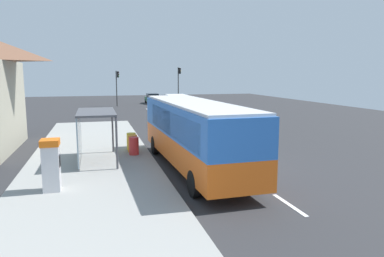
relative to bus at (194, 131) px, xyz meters
The scene contains 21 objects.
ground_plane 14.80m from the bus, 83.30° to the left, with size 56.00×92.00×0.04m, color #2D2D30.
sidewalk_platform 5.63m from the bus, 151.14° to the left, with size 6.20×30.00×0.18m, color #999993.
lane_stripe_seg_0 6.05m from the bus, 70.09° to the right, with size 0.16×2.20×0.01m, color silver.
lane_stripe_seg_1 2.72m from the bus, 12.00° to the right, with size 0.16×2.20×0.01m, color silver.
lane_stripe_seg_2 5.31m from the bus, 66.82° to the left, with size 0.16×2.20×0.01m, color silver.
lane_stripe_seg_3 9.95m from the bus, 78.43° to the left, with size 0.16×2.20×0.01m, color silver.
lane_stripe_seg_4 14.83m from the bus, 82.34° to the left, with size 0.16×2.20×0.01m, color silver.
lane_stripe_seg_5 19.77m from the bus, 84.28° to the left, with size 0.16×2.20×0.01m, color silver.
lane_stripe_seg_6 24.73m from the bus, 85.44° to the left, with size 0.16×2.20×0.01m, color silver.
lane_stripe_seg_7 29.70m from the bus, 86.20° to the left, with size 0.16×2.20×0.01m, color silver.
bus is the anchor object (origin of this frame).
white_van 20.72m from the bus, 79.11° to the left, with size 2.11×5.24×2.30m.
sedan_near 38.98m from the bus, 84.09° to the left, with size 1.87×4.41×1.52m.
sedan_far 30.11m from the bus, 82.34° to the left, with size 2.02×4.48×1.52m.
ticket_machine 6.49m from the bus, 160.29° to the right, with size 0.66×0.76×1.94m.
recycling_bin_red 4.18m from the bus, 128.38° to the left, with size 0.52×0.52×0.95m, color red.
recycling_bin_orange 4.73m from the bus, 122.93° to the left, with size 0.52×0.52×0.95m, color orange.
recycling_bin_yellow 5.31m from the bus, 118.71° to the left, with size 0.52×0.52×0.95m, color yellow.
traffic_light_near_side 35.27m from the bus, 78.19° to the left, with size 0.49×0.28×5.40m.
traffic_light_far_side 35.34m from the bus, 92.25° to the left, with size 0.49×0.28×4.90m.
bus_shelter 5.20m from the bus, 154.84° to the left, with size 1.80×4.00×2.50m.
Camera 1 is at (-6.11, -16.71, 4.50)m, focal length 33.86 mm.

